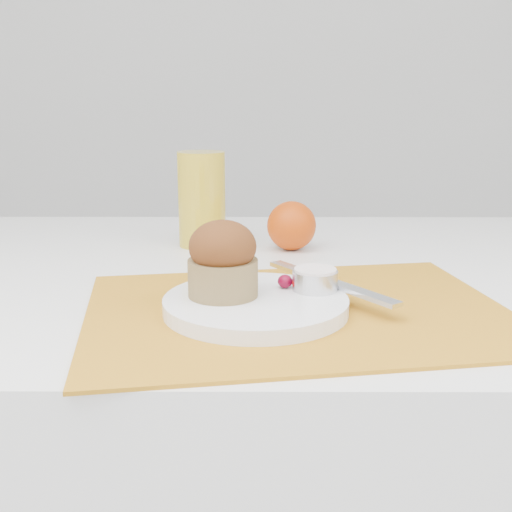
{
  "coord_description": "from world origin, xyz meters",
  "views": [
    {
      "loc": [
        0.01,
        -0.85,
        1.0
      ],
      "look_at": [
        0.0,
        -0.07,
        0.8
      ],
      "focal_mm": 45.0,
      "sensor_mm": 36.0,
      "label": 1
    }
  ],
  "objects_px": {
    "juice_glass": "(202,199)",
    "plate": "(256,305)",
    "orange": "(292,226)",
    "muffin": "(223,260)",
    "table": "(254,494)"
  },
  "relations": [
    {
      "from": "table",
      "to": "juice_glass",
      "type": "distance_m",
      "value": 0.48
    },
    {
      "from": "juice_glass",
      "to": "muffin",
      "type": "xyz_separation_m",
      "value": [
        0.05,
        -0.34,
        -0.01
      ]
    },
    {
      "from": "table",
      "to": "plate",
      "type": "height_order",
      "value": "plate"
    },
    {
      "from": "table",
      "to": "plate",
      "type": "xyz_separation_m",
      "value": [
        0.0,
        -0.2,
        0.39
      ]
    },
    {
      "from": "juice_glass",
      "to": "plate",
      "type": "bearing_deg",
      "value": -75.49
    },
    {
      "from": "table",
      "to": "juice_glass",
      "type": "relative_size",
      "value": 7.69
    },
    {
      "from": "plate",
      "to": "orange",
      "type": "xyz_separation_m",
      "value": [
        0.06,
        0.32,
        0.03
      ]
    },
    {
      "from": "plate",
      "to": "juice_glass",
      "type": "xyz_separation_m",
      "value": [
        -0.09,
        0.35,
        0.07
      ]
    },
    {
      "from": "muffin",
      "to": "table",
      "type": "bearing_deg",
      "value": 80.34
    },
    {
      "from": "table",
      "to": "muffin",
      "type": "height_order",
      "value": "muffin"
    },
    {
      "from": "table",
      "to": "orange",
      "type": "height_order",
      "value": "orange"
    },
    {
      "from": "orange",
      "to": "juice_glass",
      "type": "xyz_separation_m",
      "value": [
        -0.15,
        0.03,
        0.04
      ]
    },
    {
      "from": "juice_glass",
      "to": "muffin",
      "type": "distance_m",
      "value": 0.35
    },
    {
      "from": "table",
      "to": "muffin",
      "type": "xyz_separation_m",
      "value": [
        -0.03,
        -0.2,
        0.44
      ]
    },
    {
      "from": "plate",
      "to": "juice_glass",
      "type": "bearing_deg",
      "value": 104.51
    }
  ]
}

